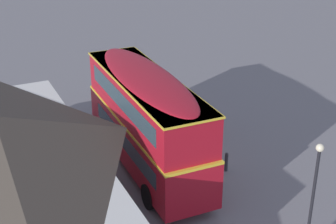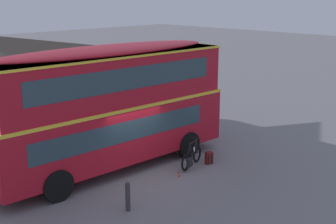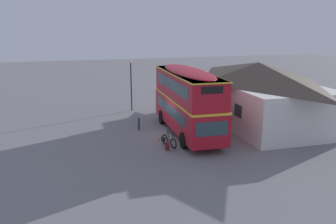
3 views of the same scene
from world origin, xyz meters
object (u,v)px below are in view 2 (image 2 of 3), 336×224
at_px(double_decker_bus, 110,103).
at_px(touring_bicycle, 191,158).
at_px(water_bottle_red_squeeze, 179,175).
at_px(kerb_bollard, 128,196).
at_px(backpack_on_ground, 209,157).

height_order(double_decker_bus, touring_bicycle, double_decker_bus).
distance_m(water_bottle_red_squeeze, kerb_bollard, 3.20).
xyz_separation_m(water_bottle_red_squeeze, kerb_bollard, (-3.09, -0.71, 0.40)).
bearing_deg(backpack_on_ground, touring_bicycle, 159.05).
bearing_deg(touring_bicycle, backpack_on_ground, -20.95).
bearing_deg(backpack_on_ground, double_decker_bus, 141.39).
distance_m(touring_bicycle, kerb_bollard, 4.34).
bearing_deg(water_bottle_red_squeeze, double_decker_bus, 115.14).
distance_m(double_decker_bus, touring_bicycle, 3.86).
bearing_deg(double_decker_bus, touring_bicycle, -43.05).
xyz_separation_m(backpack_on_ground, water_bottle_red_squeeze, (-1.85, -0.09, -0.18)).
relative_size(double_decker_bus, touring_bicycle, 5.93).
xyz_separation_m(double_decker_bus, water_bottle_red_squeeze, (1.18, -2.50, -2.54)).
bearing_deg(backpack_on_ground, water_bottle_red_squeeze, -177.20).
distance_m(backpack_on_ground, water_bottle_red_squeeze, 1.86).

